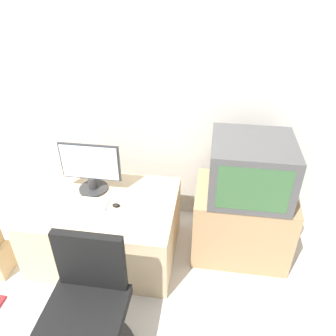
# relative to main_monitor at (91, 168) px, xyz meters

# --- Properties ---
(ground_plane) EXTENTS (12.00, 12.00, 0.00)m
(ground_plane) POSITION_rel_main_monitor_xyz_m (0.23, -0.83, -0.74)
(ground_plane) COLOR beige
(wall_back) EXTENTS (4.40, 0.05, 2.60)m
(wall_back) POSITION_rel_main_monitor_xyz_m (0.23, 0.49, 0.56)
(wall_back) COLOR beige
(wall_back) RESTS_ON ground_plane
(desk) EXTENTS (1.13, 0.82, 0.54)m
(desk) POSITION_rel_main_monitor_xyz_m (0.12, -0.14, -0.47)
(desk) COLOR #CCB289
(desk) RESTS_ON ground_plane
(side_stand) EXTENTS (0.76, 0.55, 0.61)m
(side_stand) POSITION_rel_main_monitor_xyz_m (1.21, 0.05, -0.44)
(side_stand) COLOR #A37F56
(side_stand) RESTS_ON ground_plane
(main_monitor) EXTENTS (0.48, 0.23, 0.42)m
(main_monitor) POSITION_rel_main_monitor_xyz_m (0.00, 0.00, 0.00)
(main_monitor) COLOR #2D2D2D
(main_monitor) RESTS_ON desk
(keyboard) EXTENTS (0.29, 0.14, 0.01)m
(keyboard) POSITION_rel_main_monitor_xyz_m (0.03, -0.19, -0.20)
(keyboard) COLOR white
(keyboard) RESTS_ON desk
(mouse) EXTENTS (0.06, 0.04, 0.03)m
(mouse) POSITION_rel_main_monitor_xyz_m (0.24, -0.19, -0.19)
(mouse) COLOR black
(mouse) RESTS_ON desk
(crt_tv) EXTENTS (0.59, 0.56, 0.44)m
(crt_tv) POSITION_rel_main_monitor_xyz_m (1.22, 0.04, 0.09)
(crt_tv) COLOR #474747
(crt_tv) RESTS_ON side_stand
(office_chair) EXTENTS (0.56, 0.56, 0.87)m
(office_chair) POSITION_rel_main_monitor_xyz_m (0.28, -0.98, -0.38)
(office_chair) COLOR #333333
(office_chair) RESTS_ON ground_plane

